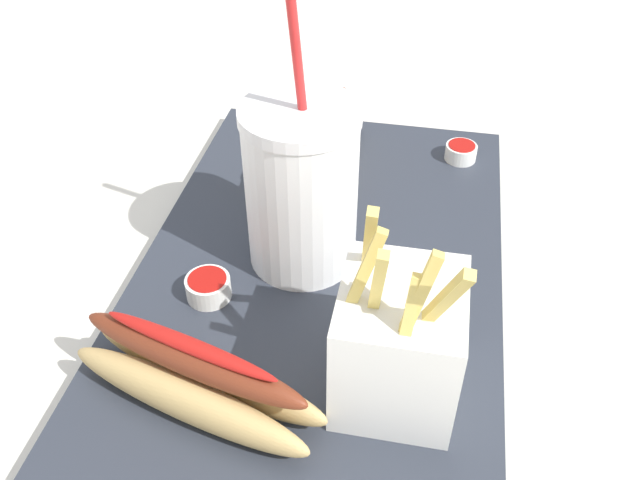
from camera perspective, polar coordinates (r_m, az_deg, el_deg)
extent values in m
cube|color=silver|center=(0.59, 0.00, -4.42)|extent=(2.40, 2.40, 0.02)
cube|color=#2D333D|center=(0.58, 0.00, -3.01)|extent=(0.49, 0.30, 0.02)
cylinder|color=white|center=(0.54, -1.57, 3.94)|extent=(0.09, 0.09, 0.13)
cylinder|color=white|center=(0.50, -1.72, 10.52)|extent=(0.09, 0.09, 0.01)
cylinder|color=red|center=(0.47, -2.00, 15.52)|extent=(0.02, 0.01, 0.10)
cube|color=white|center=(0.45, 6.64, -8.71)|extent=(0.09, 0.08, 0.09)
cube|color=#E5C660|center=(0.39, 7.55, -6.51)|extent=(0.02, 0.01, 0.06)
cube|color=#E5C660|center=(0.39, 7.90, -5.88)|extent=(0.02, 0.03, 0.08)
cube|color=#E5C660|center=(0.39, 4.86, -3.98)|extent=(0.03, 0.01, 0.07)
cube|color=#E5C660|center=(0.38, 10.48, -5.03)|extent=(0.04, 0.03, 0.07)
cube|color=#E5C660|center=(0.41, 3.42, -3.53)|extent=(0.02, 0.03, 0.08)
cube|color=#E5C660|center=(0.42, 4.16, -0.44)|extent=(0.05, 0.01, 0.09)
ellipsoid|color=#DBB775|center=(0.68, -1.55, 7.77)|extent=(0.18, 0.06, 0.04)
ellipsoid|color=#DBB775|center=(0.67, 0.57, 7.28)|extent=(0.18, 0.06, 0.04)
ellipsoid|color=maroon|center=(0.66, -0.51, 9.72)|extent=(0.16, 0.06, 0.02)
ellipsoid|color=gold|center=(0.66, -0.52, 10.70)|extent=(0.12, 0.04, 0.01)
ellipsoid|color=tan|center=(0.47, -11.27, -13.08)|extent=(0.07, 0.19, 0.04)
ellipsoid|color=tan|center=(0.48, -9.54, -10.98)|extent=(0.07, 0.19, 0.04)
ellipsoid|color=maroon|center=(0.45, -10.82, -9.81)|extent=(0.07, 0.17, 0.02)
ellipsoid|color=red|center=(0.44, -11.03, -8.73)|extent=(0.05, 0.13, 0.01)
cylinder|color=white|center=(0.55, -9.43, -4.01)|extent=(0.04, 0.04, 0.02)
cylinder|color=#B2140F|center=(0.54, -9.51, -3.47)|extent=(0.03, 0.03, 0.01)
cylinder|color=white|center=(0.71, 11.84, 7.27)|extent=(0.03, 0.03, 0.02)
cylinder|color=#B2140F|center=(0.71, 11.91, 7.69)|extent=(0.03, 0.03, 0.01)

